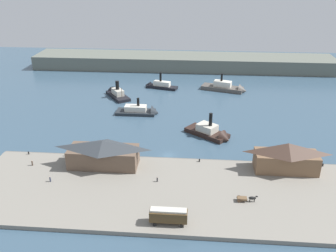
# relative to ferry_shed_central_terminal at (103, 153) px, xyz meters

# --- Properties ---
(ground_plane) EXTENTS (320.00, 320.00, 0.00)m
(ground_plane) POSITION_rel_ferry_shed_central_terminal_xyz_m (19.35, 10.09, -5.57)
(ground_plane) COLOR #385166
(quay_promenade) EXTENTS (110.00, 36.00, 1.20)m
(quay_promenade) POSITION_rel_ferry_shed_central_terminal_xyz_m (19.35, -11.91, -4.97)
(quay_promenade) COLOR gray
(quay_promenade) RESTS_ON ground
(seawall_edge) EXTENTS (110.00, 0.80, 1.00)m
(seawall_edge) POSITION_rel_ferry_shed_central_terminal_xyz_m (19.35, 6.49, -5.07)
(seawall_edge) COLOR #666159
(seawall_edge) RESTS_ON ground
(ferry_shed_central_terminal) EXTENTS (21.71, 9.03, 8.61)m
(ferry_shed_central_terminal) POSITION_rel_ferry_shed_central_terminal_xyz_m (0.00, 0.00, 0.00)
(ferry_shed_central_terminal) COLOR brown
(ferry_shed_central_terminal) RESTS_ON quay_promenade
(ferry_shed_east_terminal) EXTENTS (19.04, 7.81, 9.26)m
(ferry_shed_east_terminal) POSITION_rel_ferry_shed_central_terminal_xyz_m (55.93, 1.65, 0.34)
(ferry_shed_east_terminal) COLOR brown
(ferry_shed_east_terminal) RESTS_ON quay_promenade
(street_tram) EXTENTS (9.17, 2.97, 4.10)m
(street_tram) POSITION_rel_ferry_shed_central_terminal_xyz_m (22.36, -25.80, -1.96)
(street_tram) COLOR #4C381E
(street_tram) RESTS_ON quay_promenade
(horse_cart) EXTENTS (5.48, 1.62, 1.87)m
(horse_cart) POSITION_rel_ferry_shed_central_terminal_xyz_m (42.22, -15.30, -3.44)
(horse_cart) COLOR brown
(horse_cart) RESTS_ON quay_promenade
(pedestrian_near_east_shed) EXTENTS (0.42, 0.42, 1.69)m
(pedestrian_near_east_shed) POSITION_rel_ferry_shed_central_terminal_xyz_m (-13.36, -10.38, -3.60)
(pedestrian_near_east_shed) COLOR #33384C
(pedestrian_near_east_shed) RESTS_ON quay_promenade
(pedestrian_near_west_shed) EXTENTS (0.38, 0.38, 1.52)m
(pedestrian_near_west_shed) POSITION_rel_ferry_shed_central_terminal_xyz_m (17.62, -7.83, -3.67)
(pedestrian_near_west_shed) COLOR #232328
(pedestrian_near_west_shed) RESTS_ON quay_promenade
(pedestrian_at_waters_edge) EXTENTS (0.44, 0.44, 1.76)m
(pedestrian_at_waters_edge) POSITION_rel_ferry_shed_central_terminal_xyz_m (-22.44, -1.95, -3.56)
(pedestrian_at_waters_edge) COLOR #4C3D33
(pedestrian_at_waters_edge) RESTS_ON quay_promenade
(mooring_post_center_east) EXTENTS (0.44, 0.44, 0.90)m
(mooring_post_center_east) POSITION_rel_ferry_shed_central_terminal_xyz_m (-26.79, 4.99, -3.92)
(mooring_post_center_east) COLOR black
(mooring_post_center_east) RESTS_ON quay_promenade
(mooring_post_east) EXTENTS (0.44, 0.44, 0.90)m
(mooring_post_east) POSITION_rel_ferry_shed_central_terminal_xyz_m (29.82, 4.72, -3.92)
(mooring_post_east) COLOR black
(mooring_post_east) RESTS_ON quay_promenade
(mooring_post_west) EXTENTS (0.44, 0.44, 0.90)m
(mooring_post_west) POSITION_rel_ferry_shed_central_terminal_xyz_m (68.30, 5.03, -3.92)
(mooring_post_west) COLOR black
(mooring_post_west) RESTS_ON quay_promenade
(mooring_post_center_west) EXTENTS (0.44, 0.44, 0.90)m
(mooring_post_center_west) POSITION_rel_ferry_shed_central_terminal_xyz_m (-14.22, 4.77, -3.92)
(mooring_post_center_west) COLOR black
(mooring_post_center_west) RESTS_ON quay_promenade
(ferry_departing_north) EXTENTS (17.95, 8.84, 9.80)m
(ferry_departing_north) POSITION_rel_ferry_shed_central_terminal_xyz_m (8.60, 81.13, -4.20)
(ferry_departing_north) COLOR black
(ferry_departing_north) RESTS_ON ground
(ferry_mid_harbor) EXTENTS (15.05, 18.23, 10.21)m
(ferry_mid_harbor) POSITION_rel_ferry_shed_central_terminal_xyz_m (-10.80, 67.25, -4.20)
(ferry_mid_harbor) COLOR black
(ferry_mid_harbor) RESTS_ON ground
(ferry_approaching_west) EXTENTS (18.20, 6.96, 9.56)m
(ferry_approaching_west) POSITION_rel_ferry_shed_central_terminal_xyz_m (5.16, 45.74, -4.42)
(ferry_approaching_west) COLOR #23282D
(ferry_approaching_west) RESTS_ON ground
(ferry_near_quay) EXTENTS (18.31, 15.97, 11.43)m
(ferry_near_quay) POSITION_rel_ferry_shed_central_terminal_xyz_m (34.45, 25.66, -4.11)
(ferry_near_quay) COLOR black
(ferry_near_quay) RESTS_ON ground
(ferry_moored_east) EXTENTS (23.51, 12.66, 10.70)m
(ferry_moored_east) POSITION_rel_ferry_shed_central_terminal_xyz_m (43.91, 79.47, -4.08)
(ferry_moored_east) COLOR #514C47
(ferry_moored_east) RESTS_ON ground
(far_headland) EXTENTS (180.00, 24.00, 8.00)m
(far_headland) POSITION_rel_ferry_shed_central_terminal_xyz_m (19.35, 120.09, -1.57)
(far_headland) COLOR #60665B
(far_headland) RESTS_ON ground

